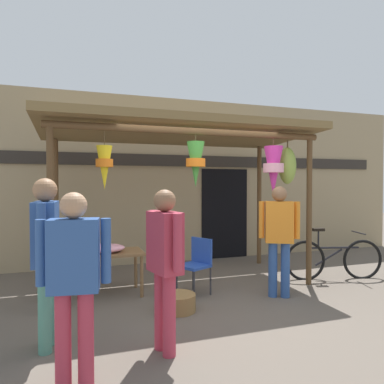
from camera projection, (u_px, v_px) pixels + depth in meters
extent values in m
plane|color=#60564C|center=(202.00, 296.00, 5.29)|extent=(30.00, 30.00, 0.00)
cube|color=#9E8966|center=(162.00, 180.00, 7.64)|extent=(12.09, 0.25, 3.49)
cube|color=#2D2823|center=(163.00, 160.00, 7.49)|extent=(10.88, 0.04, 0.24)
cube|color=black|center=(225.00, 214.00, 7.99)|extent=(1.10, 0.03, 2.00)
cylinder|color=brown|center=(51.00, 219.00, 4.59)|extent=(0.09, 0.09, 2.44)
cylinder|color=brown|center=(309.00, 211.00, 5.87)|extent=(0.09, 0.09, 2.44)
cylinder|color=brown|center=(56.00, 210.00, 6.16)|extent=(0.09, 0.09, 2.44)
cylinder|color=brown|center=(259.00, 205.00, 7.44)|extent=(0.09, 0.09, 2.44)
cylinder|color=brown|center=(196.00, 132.00, 5.20)|extent=(4.19, 0.10, 0.10)
cylinder|color=brown|center=(167.00, 136.00, 6.76)|extent=(4.19, 0.10, 0.10)
cube|color=olive|center=(180.00, 131.00, 5.98)|extent=(4.49, 2.16, 0.23)
cylinder|color=brown|center=(104.00, 139.00, 4.87)|extent=(0.01, 0.01, 0.19)
cone|color=yellow|center=(104.00, 168.00, 4.88)|extent=(0.22, 0.22, 0.60)
cylinder|color=orange|center=(104.00, 163.00, 4.88)|extent=(0.24, 0.24, 0.11)
cylinder|color=brown|center=(196.00, 138.00, 5.21)|extent=(0.01, 0.01, 0.10)
cone|color=green|center=(196.00, 164.00, 5.22)|extent=(0.26, 0.26, 0.67)
cylinder|color=orange|center=(196.00, 163.00, 5.22)|extent=(0.28, 0.28, 0.12)
cylinder|color=brown|center=(274.00, 143.00, 5.64)|extent=(0.01, 0.01, 0.12)
cone|color=#D13399|center=(273.00, 171.00, 5.65)|extent=(0.30, 0.30, 0.80)
cylinder|color=pink|center=(273.00, 168.00, 5.65)|extent=(0.32, 0.32, 0.14)
cylinder|color=#4C3D23|center=(288.00, 144.00, 5.84)|extent=(0.02, 0.02, 0.12)
ellipsoid|color=#89A842|center=(287.00, 166.00, 5.85)|extent=(0.30, 0.25, 0.60)
cube|color=brown|center=(104.00, 253.00, 5.29)|extent=(1.13, 0.62, 0.04)
cylinder|color=brown|center=(68.00, 283.00, 4.89)|extent=(0.05, 0.05, 0.61)
cylinder|color=brown|center=(142.00, 276.00, 5.22)|extent=(0.05, 0.05, 0.61)
cylinder|color=brown|center=(68.00, 274.00, 5.38)|extent=(0.05, 0.05, 0.61)
cylinder|color=brown|center=(136.00, 269.00, 5.71)|extent=(0.05, 0.05, 0.61)
ellipsoid|color=pink|center=(104.00, 248.00, 5.25)|extent=(0.61, 0.43, 0.13)
ellipsoid|color=yellow|center=(110.00, 248.00, 5.23)|extent=(0.28, 0.21, 0.09)
cube|color=#2347A8|center=(194.00, 266.00, 5.32)|extent=(0.54, 0.54, 0.04)
cube|color=#2347A8|center=(202.00, 251.00, 5.45)|extent=(0.22, 0.37, 0.40)
cylinder|color=#333338|center=(177.00, 280.00, 5.32)|extent=(0.03, 0.03, 0.44)
cylinder|color=#333338|center=(194.00, 285.00, 5.07)|extent=(0.03, 0.03, 0.44)
cylinder|color=#333338|center=(193.00, 276.00, 5.58)|extent=(0.03, 0.03, 0.44)
cylinder|color=#333338|center=(210.00, 280.00, 5.33)|extent=(0.03, 0.03, 0.44)
cylinder|color=olive|center=(178.00, 303.00, 4.65)|extent=(0.47, 0.47, 0.23)
torus|color=black|center=(362.00, 260.00, 6.26)|extent=(0.70, 0.22, 0.71)
torus|color=black|center=(305.00, 261.00, 6.18)|extent=(0.70, 0.22, 0.71)
cylinder|color=black|center=(334.00, 248.00, 6.22)|extent=(0.87, 0.25, 0.04)
cylinder|color=black|center=(329.00, 257.00, 6.21)|extent=(0.49, 0.16, 0.31)
cylinder|color=black|center=(318.00, 239.00, 6.19)|extent=(0.03, 0.03, 0.30)
cube|color=black|center=(318.00, 230.00, 6.19)|extent=(0.21, 0.13, 0.05)
cylinder|color=#262628|center=(359.00, 233.00, 6.24)|extent=(0.13, 0.43, 0.02)
cylinder|color=#B23347|center=(86.00, 338.00, 2.93)|extent=(0.13, 0.13, 0.79)
cylinder|color=#B23347|center=(63.00, 340.00, 2.90)|extent=(0.13, 0.13, 0.79)
cube|color=#2D5193|center=(74.00, 255.00, 2.90)|extent=(0.43, 0.27, 0.59)
cylinder|color=#2D5193|center=(106.00, 250.00, 2.94)|extent=(0.08, 0.08, 0.54)
cylinder|color=#2D5193|center=(41.00, 253.00, 2.85)|extent=(0.08, 0.08, 0.54)
sphere|color=tan|center=(73.00, 205.00, 2.89)|extent=(0.22, 0.22, 0.22)
cylinder|color=#2D5193|center=(273.00, 269.00, 5.25)|extent=(0.13, 0.13, 0.81)
cylinder|color=#2D5193|center=(285.00, 270.00, 5.22)|extent=(0.13, 0.13, 0.81)
cube|color=orange|center=(279.00, 222.00, 5.22)|extent=(0.46, 0.38, 0.61)
cylinder|color=orange|center=(262.00, 220.00, 5.26)|extent=(0.08, 0.08, 0.55)
cylinder|color=orange|center=(297.00, 220.00, 5.18)|extent=(0.08, 0.08, 0.55)
sphere|color=#896042|center=(279.00, 194.00, 5.21)|extent=(0.22, 0.22, 0.22)
cylinder|color=#4C8E7A|center=(48.00, 304.00, 3.67)|extent=(0.13, 0.13, 0.85)
cylinder|color=#4C8E7A|center=(45.00, 310.00, 3.49)|extent=(0.13, 0.13, 0.85)
cube|color=#2D5193|center=(46.00, 233.00, 3.56)|extent=(0.25, 0.42, 0.64)
cylinder|color=#2D5193|center=(49.00, 227.00, 3.81)|extent=(0.08, 0.08, 0.58)
cylinder|color=#2D5193|center=(41.00, 234.00, 3.31)|extent=(0.08, 0.08, 0.58)
sphere|color=#9E704C|center=(45.00, 190.00, 3.55)|extent=(0.23, 0.23, 0.23)
cylinder|color=#B23347|center=(161.00, 310.00, 3.59)|extent=(0.13, 0.13, 0.80)
cylinder|color=#B23347|center=(169.00, 315.00, 3.44)|extent=(0.13, 0.13, 0.80)
cube|color=#B23347|center=(165.00, 242.00, 3.50)|extent=(0.30, 0.44, 0.60)
cylinder|color=#B23347|center=(153.00, 236.00, 3.71)|extent=(0.08, 0.08, 0.54)
cylinder|color=#B23347|center=(177.00, 243.00, 3.28)|extent=(0.08, 0.08, 0.54)
sphere|color=#896042|center=(165.00, 201.00, 3.49)|extent=(0.22, 0.22, 0.22)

